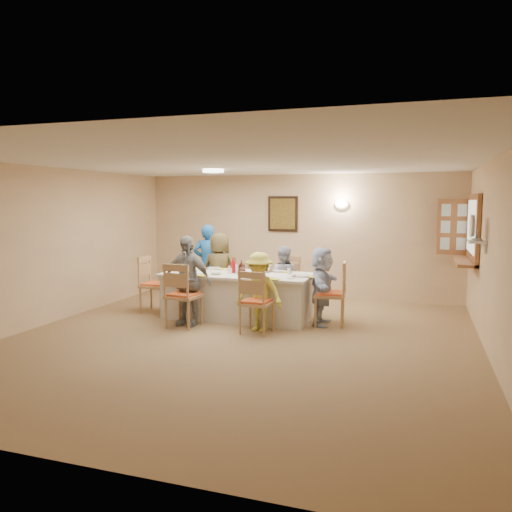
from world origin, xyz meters
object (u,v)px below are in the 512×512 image
(desk_fan, at_px, (475,231))
(chair_back_right, at_px, (285,284))
(diner_front_left, at_px, (187,281))
(diner_front_right, at_px, (259,292))
(chair_right_end, at_px, (330,293))
(diner_back_right, at_px, (283,279))
(chair_left_end, at_px, (156,284))
(diner_back_left, at_px, (220,270))
(chair_back_left, at_px, (222,282))
(chair_front_left, at_px, (184,294))
(caregiver, at_px, (208,263))
(condiment_ketchup, at_px, (233,265))
(chair_front_right, at_px, (257,301))
(diner_right_end, at_px, (322,286))
(serving_hatch, at_px, (473,229))
(dining_table, at_px, (238,296))

(desk_fan, distance_m, chair_back_right, 3.34)
(diner_front_left, relative_size, diner_front_right, 1.19)
(chair_right_end, xyz_separation_m, diner_back_right, (-0.95, 0.68, 0.07))
(chair_left_end, relative_size, diner_back_left, 0.72)
(desk_fan, bearing_deg, diner_back_left, 167.60)
(chair_back_left, bearing_deg, chair_front_left, -81.73)
(caregiver, bearing_deg, condiment_ketchup, 117.81)
(chair_front_right, relative_size, diner_back_left, 0.69)
(chair_left_end, distance_m, diner_right_end, 2.97)
(serving_hatch, relative_size, diner_back_right, 1.28)
(chair_front_right, xyz_separation_m, diner_back_right, (0.00, 1.48, 0.11))
(dining_table, bearing_deg, serving_hatch, 16.69)
(serving_hatch, xyz_separation_m, chair_left_end, (-5.25, -1.11, -1.00))
(serving_hatch, xyz_separation_m, condiment_ketchup, (-3.79, -1.07, -0.61))
(chair_back_left, xyz_separation_m, diner_front_right, (1.20, -1.48, 0.13))
(diner_back_right, xyz_separation_m, condiment_ketchup, (-0.69, -0.64, 0.30))
(diner_front_left, height_order, caregiver, caregiver)
(diner_right_end, bearing_deg, chair_front_right, 131.43)
(dining_table, distance_m, chair_back_left, 1.00)
(dining_table, relative_size, diner_back_left, 1.80)
(desk_fan, bearing_deg, chair_back_right, 160.79)
(dining_table, bearing_deg, chair_right_end, 0.00)
(dining_table, height_order, chair_left_end, chair_left_end)
(serving_hatch, distance_m, chair_front_left, 4.81)
(desk_fan, height_order, diner_front_right, desk_fan)
(serving_hatch, xyz_separation_m, desk_fan, (-0.11, -1.35, 0.05))
(diner_front_left, distance_m, diner_right_end, 2.13)
(diner_back_left, height_order, diner_front_right, diner_back_left)
(chair_front_left, relative_size, chair_left_end, 1.02)
(desk_fan, height_order, chair_left_end, desk_fan)
(chair_back_right, bearing_deg, chair_front_right, -80.82)
(chair_back_left, distance_m, condiment_ketchup, 1.01)
(serving_hatch, bearing_deg, diner_back_left, -174.30)
(dining_table, relative_size, diner_back_right, 2.12)
(dining_table, distance_m, diner_back_right, 0.93)
(diner_back_left, xyz_separation_m, condiment_ketchup, (0.51, -0.64, 0.19))
(diner_back_left, bearing_deg, condiment_ketchup, 130.50)
(serving_hatch, relative_size, diner_right_end, 1.21)
(chair_back_left, bearing_deg, diner_right_end, -13.34)
(chair_back_left, relative_size, caregiver, 0.61)
(chair_front_left, bearing_deg, serving_hatch, -150.90)
(condiment_ketchup, bearing_deg, chair_front_left, -121.09)
(desk_fan, relative_size, chair_back_left, 0.32)
(diner_back_right, bearing_deg, desk_fan, 159.84)
(dining_table, distance_m, chair_back_right, 1.01)
(chair_back_left, relative_size, chair_right_end, 0.90)
(chair_back_left, relative_size, chair_left_end, 0.93)
(serving_hatch, distance_m, caregiver, 4.81)
(desk_fan, height_order, chair_front_right, desk_fan)
(desk_fan, distance_m, chair_front_left, 4.35)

